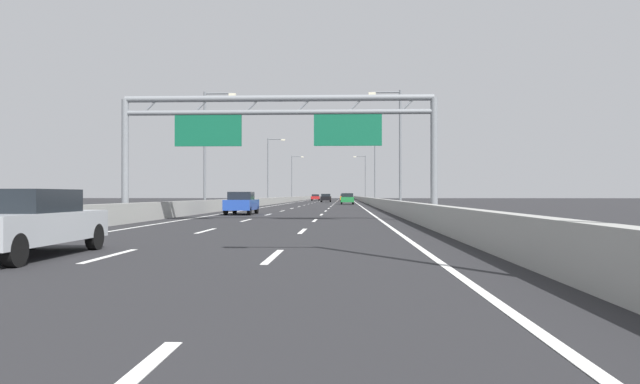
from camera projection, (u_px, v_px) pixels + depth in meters
ground_plane at (325, 203)px, 100.38m from camera, size 260.00×260.00×0.00m
lane_dash_left_1 at (110, 256)px, 13.03m from camera, size 0.16×3.00×0.01m
lane_dash_left_2 at (206, 231)px, 22.02m from camera, size 0.16×3.00×0.01m
lane_dash_left_3 at (246, 220)px, 31.01m from camera, size 0.16×3.00×0.01m
lane_dash_left_4 at (268, 215)px, 40.00m from camera, size 0.16×3.00×0.01m
lane_dash_left_5 at (282, 211)px, 49.00m from camera, size 0.16×3.00×0.01m
lane_dash_left_6 at (292, 208)px, 57.99m from camera, size 0.16×3.00×0.01m
lane_dash_left_7 at (299, 207)px, 66.98m from camera, size 0.16×3.00×0.01m
lane_dash_left_8 at (304, 205)px, 75.97m from camera, size 0.16×3.00×0.01m
lane_dash_left_9 at (309, 204)px, 84.97m from camera, size 0.16×3.00×0.01m
lane_dash_left_10 at (312, 203)px, 93.96m from camera, size 0.16×3.00×0.01m
lane_dash_left_11 at (315, 202)px, 102.95m from camera, size 0.16×3.00×0.01m
lane_dash_left_12 at (317, 202)px, 111.94m from camera, size 0.16×3.00×0.01m
lane_dash_left_13 at (319, 201)px, 120.93m from camera, size 0.16×3.00×0.01m
lane_dash_left_14 at (321, 201)px, 129.93m from camera, size 0.16×3.00×0.01m
lane_dash_left_15 at (323, 200)px, 138.92m from camera, size 0.16×3.00×0.01m
lane_dash_left_16 at (324, 200)px, 147.91m from camera, size 0.16×3.00×0.01m
lane_dash_left_17 at (325, 200)px, 156.90m from camera, size 0.16×3.00×0.01m
lane_dash_right_1 at (273, 257)px, 12.88m from camera, size 0.16×3.00×0.01m
lane_dash_right_2 at (303, 231)px, 21.87m from camera, size 0.16×3.00×0.01m
lane_dash_right_3 at (315, 220)px, 30.86m from camera, size 0.16×3.00×0.01m
lane_dash_right_4 at (321, 215)px, 39.86m from camera, size 0.16×3.00×0.01m
lane_dash_right_5 at (326, 211)px, 48.85m from camera, size 0.16×3.00×0.01m
lane_dash_right_6 at (329, 208)px, 57.84m from camera, size 0.16×3.00×0.01m
lane_dash_right_7 at (331, 207)px, 66.83m from camera, size 0.16×3.00×0.01m
lane_dash_right_8 at (332, 205)px, 75.82m from camera, size 0.16×3.00×0.01m
lane_dash_right_9 at (334, 204)px, 84.82m from camera, size 0.16×3.00×0.01m
lane_dash_right_10 at (335, 203)px, 93.81m from camera, size 0.16×3.00×0.01m
lane_dash_right_11 at (336, 202)px, 102.80m from camera, size 0.16×3.00×0.01m
lane_dash_right_12 at (336, 202)px, 111.79m from camera, size 0.16×3.00×0.01m
lane_dash_right_13 at (337, 201)px, 120.78m from camera, size 0.16×3.00×0.01m
lane_dash_right_14 at (337, 201)px, 129.78m from camera, size 0.16×3.00×0.01m
lane_dash_right_15 at (338, 200)px, 138.77m from camera, size 0.16×3.00×0.01m
lane_dash_right_16 at (338, 200)px, 147.76m from camera, size 0.16×3.00×0.01m
lane_dash_right_17 at (339, 200)px, 156.75m from camera, size 0.16×3.00×0.01m
edge_line_left at (287, 204)px, 88.61m from camera, size 0.16×176.00×0.01m
edge_line_right at (357, 204)px, 88.17m from camera, size 0.16×176.00×0.01m
barrier_left at (290, 199)px, 110.66m from camera, size 0.45×220.00×0.95m
barrier_right at (364, 199)px, 110.08m from camera, size 0.45×220.00×0.95m
sign_gantry at (278, 126)px, 29.82m from camera, size 15.97×0.36×6.36m
streetlamp_left_mid at (208, 144)px, 46.82m from camera, size 2.58×0.28×9.50m
streetlamp_right_mid at (397, 143)px, 46.20m from camera, size 2.58×0.28×9.50m
streetlamp_left_far at (270, 167)px, 85.45m from camera, size 2.58×0.28×9.50m
streetlamp_right_far at (373, 166)px, 84.83m from camera, size 2.58×0.28×9.50m
streetlamp_left_distant at (293, 175)px, 124.07m from camera, size 2.58×0.28×9.50m
streetlamp_right_distant at (364, 175)px, 123.45m from camera, size 2.58×0.28×9.50m
green_car at (347, 199)px, 82.93m from camera, size 1.83×4.26×1.56m
red_car at (315, 197)px, 137.17m from camera, size 1.89×4.55×1.43m
orange_car at (345, 198)px, 119.00m from camera, size 1.82×4.20×1.46m
blue_car at (242, 203)px, 40.29m from camera, size 1.77×4.29×1.54m
silver_car at (24, 222)px, 12.80m from camera, size 1.85×4.62×1.47m
black_car at (326, 198)px, 108.51m from camera, size 1.87×4.20×1.50m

